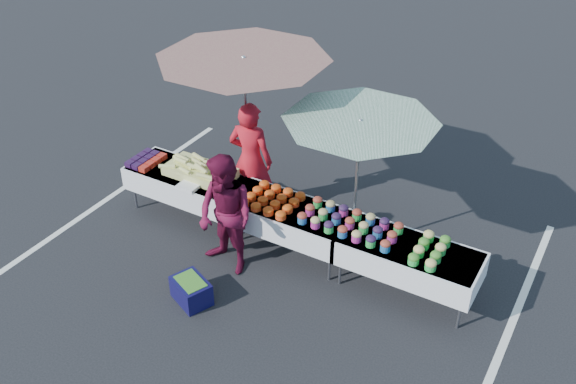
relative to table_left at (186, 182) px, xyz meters
The scene contains 17 objects.
ground 1.89m from the table_left, ahead, with size 80.00×80.00×0.00m, color black.
stripe_left 1.52m from the table_left, behind, with size 0.10×5.00×0.00m, color silver.
stripe_right 5.03m from the table_left, ahead, with size 0.10×5.00×0.00m, color silver.
table_left is the anchor object (origin of this frame).
table_center 1.80m from the table_left, ahead, with size 1.86×0.81×0.75m.
table_right 3.60m from the table_left, ahead, with size 1.86×0.81×0.75m.
berry_punnets 0.74m from the table_left, behind, with size 0.40×0.54×0.08m.
corn_pile 0.36m from the table_left, 10.28° to the left, with size 1.16×0.57×0.26m.
plastic_bags 0.47m from the table_left, 45.00° to the right, with size 0.30×0.25×0.05m, color white.
carrot_bowls 1.57m from the table_left, ahead, with size 0.75×0.69×0.11m.
potato_cups 2.76m from the table_left, ahead, with size 1.34×0.58×0.16m.
bean_baskets 3.87m from the table_left, ahead, with size 0.36×0.68×0.15m.
vendor 1.06m from the table_left, 33.46° to the left, with size 0.68×0.45×1.88m, color red.
customer 1.51m from the table_left, 30.43° to the right, with size 0.85×0.66×1.75m, color maroon.
umbrella_left 1.97m from the table_left, 40.29° to the left, with size 3.22×3.22×2.55m.
umbrella_right 2.96m from the table_left, 10.34° to the left, with size 2.70×2.70×2.12m.
storage_bin 2.04m from the table_left, 51.35° to the right, with size 0.62×0.54×0.33m.
Camera 1 is at (3.69, -6.34, 5.85)m, focal length 40.00 mm.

